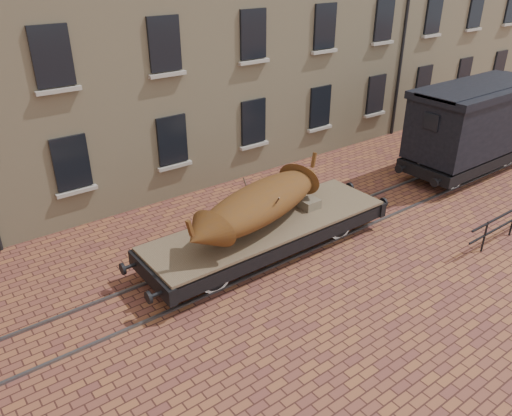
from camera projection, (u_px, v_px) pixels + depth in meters
ground at (320, 231)px, 16.05m from camera, size 90.00×90.00×0.00m
rail_track at (320, 230)px, 16.03m from camera, size 30.00×1.52×0.06m
flatcar_wagon at (268, 229)px, 14.54m from camera, size 8.47×2.30×1.28m
iron_boat at (261, 203)px, 13.95m from camera, size 5.66×2.82×1.40m
goods_van at (476, 119)px, 19.37m from camera, size 6.85×2.50×3.54m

